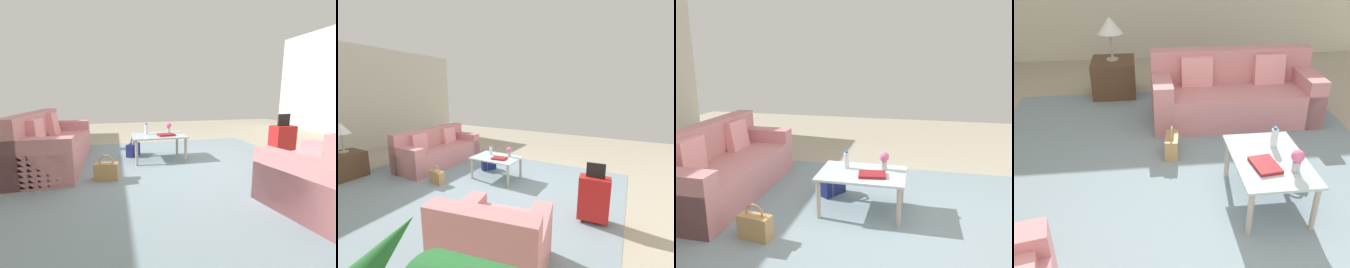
{
  "view_description": "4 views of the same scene",
  "coord_description": "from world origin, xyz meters",
  "views": [
    {
      "loc": [
        1.16,
        3.37,
        1.18
      ],
      "look_at": [
        0.41,
        0.27,
        0.61
      ],
      "focal_mm": 24.0,
      "sensor_mm": 36.0,
      "label": 1
    },
    {
      "loc": [
        -1.95,
        3.27,
        1.79
      ],
      "look_at": [
        -0.09,
        -0.04,
        1.06
      ],
      "focal_mm": 24.0,
      "sensor_mm": 36.0,
      "label": 2
    },
    {
      "loc": [
        -0.15,
        2.85,
        1.72
      ],
      "look_at": [
        0.59,
        -0.44,
        0.89
      ],
      "focal_mm": 35.0,
      "sensor_mm": 36.0,
      "label": 3
    },
    {
      "loc": [
        -2.29,
        0.59,
        2.23
      ],
      "look_at": [
        0.67,
        0.25,
        0.6
      ],
      "focal_mm": 40.0,
      "sensor_mm": 36.0,
      "label": 4
    }
  ],
  "objects": [
    {
      "name": "ground_plane",
      "position": [
        0.0,
        0.0,
        0.0
      ],
      "size": [
        12.0,
        12.0,
        0.0
      ],
      "primitive_type": "plane",
      "color": "#A89E89"
    },
    {
      "name": "wall_right",
      "position": [
        5.06,
        0.0,
        1.55
      ],
      "size": [
        0.12,
        8.0,
        3.1
      ],
      "primitive_type": "cube",
      "color": "beige",
      "rests_on": "ground"
    },
    {
      "name": "area_rug",
      "position": [
        0.6,
        0.2,
        0.0
      ],
      "size": [
        5.2,
        4.4,
        0.01
      ],
      "primitive_type": "cube",
      "color": "gray",
      "rests_on": "ground"
    },
    {
      "name": "couch",
      "position": [
        2.19,
        -0.6,
        0.31
      ],
      "size": [
        0.84,
        2.12,
        0.88
      ],
      "color": "#C67F84",
      "rests_on": "ground"
    },
    {
      "name": "armchair",
      "position": [
        -0.91,
        1.67,
        0.3
      ],
      "size": [
        1.13,
        1.08,
        0.86
      ],
      "color": "#C67F84",
      "rests_on": "ground"
    },
    {
      "name": "coffee_table",
      "position": [
        0.4,
        -0.5,
        0.39
      ],
      "size": [
        0.95,
        0.65,
        0.46
      ],
      "color": "silver",
      "rests_on": "ground"
    },
    {
      "name": "water_bottle",
      "position": [
        0.6,
        -0.6,
        0.55
      ],
      "size": [
        0.06,
        0.06,
        0.2
      ],
      "color": "silver",
      "rests_on": "coffee_table"
    },
    {
      "name": "coffee_table_book",
      "position": [
        0.28,
        -0.42,
        0.47
      ],
      "size": [
        0.31,
        0.24,
        0.03
      ],
      "primitive_type": "cube",
      "rotation": [
        0.0,
        0.0,
        0.14
      ],
      "color": "maroon",
      "rests_on": "coffee_table"
    },
    {
      "name": "flower_vase",
      "position": [
        0.18,
        -0.65,
        0.58
      ],
      "size": [
        0.11,
        0.11,
        0.21
      ],
      "color": "#B2B7BC",
      "rests_on": "coffee_table"
    },
    {
      "name": "side_table",
      "position": [
        3.2,
        1.0,
        0.27
      ],
      "size": [
        0.63,
        0.63,
        0.53
      ],
      "primitive_type": "cube",
      "color": "#513823",
      "rests_on": "ground"
    },
    {
      "name": "table_lamp",
      "position": [
        3.2,
        1.0,
        1.03
      ],
      "size": [
        0.37,
        0.37,
        0.63
      ],
      "color": "#ADA899",
      "rests_on": "side_table"
    },
    {
      "name": "suitcase_red",
      "position": [
        -1.6,
        0.2,
        0.36
      ],
      "size": [
        0.42,
        0.26,
        0.85
      ],
      "color": "red",
      "rests_on": "ground"
    },
    {
      "name": "handbag_tan",
      "position": [
        1.29,
        0.29,
        0.13
      ],
      "size": [
        0.34,
        0.18,
        0.36
      ],
      "color": "tan",
      "rests_on": "ground"
    },
    {
      "name": "handbag_navy",
      "position": [
        0.83,
        -0.85,
        0.13
      ],
      "size": [
        0.29,
        0.34,
        0.36
      ],
      "color": "navy",
      "rests_on": "ground"
    }
  ]
}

